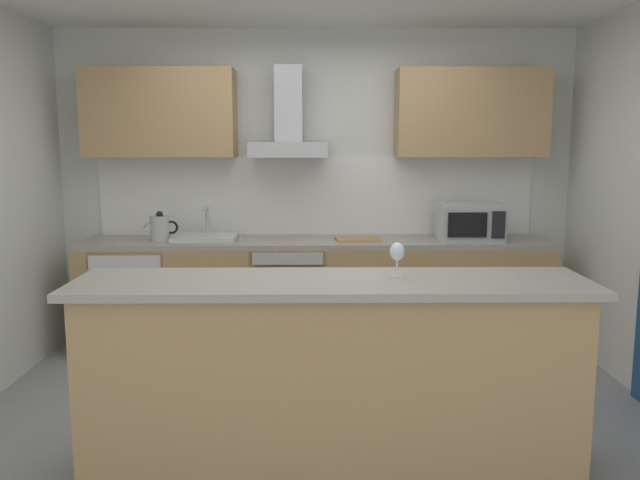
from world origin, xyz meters
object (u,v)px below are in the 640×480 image
object	(u,v)px
refrigerator	(136,298)
sink	(205,237)
oven	(289,294)
wine_glass	(397,253)
chopping_board	(358,239)
microwave	(470,222)
range_hood	(289,128)
kettle	(160,228)

from	to	relation	value
refrigerator	sink	bearing A→B (deg)	1.38
oven	refrigerator	world-z (taller)	oven
wine_glass	chopping_board	distance (m)	1.91
wine_glass	microwave	bearing A→B (deg)	66.53
sink	range_hood	world-z (taller)	range_hood
refrigerator	microwave	distance (m)	2.76
wine_glass	kettle	bearing A→B (deg)	131.12
kettle	wine_glass	world-z (taller)	wine_glass
oven	chopping_board	distance (m)	0.71
wine_glass	chopping_board	xyz separation A→B (m)	(-0.07, 1.89, -0.21)
refrigerator	microwave	bearing A→B (deg)	-0.54
refrigerator	sink	size ratio (longest dim) A/B	1.70
oven	kettle	bearing A→B (deg)	-178.11
oven	kettle	size ratio (longest dim) A/B	2.77
kettle	wine_glass	bearing A→B (deg)	-48.88
refrigerator	kettle	world-z (taller)	kettle
range_hood	oven	bearing A→B (deg)	-90.00
refrigerator	kettle	distance (m)	0.62
refrigerator	wine_glass	size ratio (longest dim) A/B	4.78
oven	wine_glass	xyz separation A→B (m)	(0.62, -1.92, 0.67)
microwave	chopping_board	world-z (taller)	microwave
range_hood	kettle	bearing A→B (deg)	-170.91
microwave	chopping_board	size ratio (longest dim) A/B	1.47
microwave	sink	size ratio (longest dim) A/B	1.00
oven	wine_glass	world-z (taller)	wine_glass
kettle	range_hood	size ratio (longest dim) A/B	0.40
range_hood	chopping_board	bearing A→B (deg)	-15.57
oven	sink	xyz separation A→B (m)	(-0.67, 0.01, 0.47)
refrigerator	range_hood	world-z (taller)	range_hood
microwave	sink	distance (m)	2.12
oven	wine_glass	distance (m)	2.12
microwave	kettle	distance (m)	2.46
oven	refrigerator	distance (m)	1.24
microwave	kettle	world-z (taller)	microwave
wine_glass	oven	bearing A→B (deg)	108.02
refrigerator	microwave	world-z (taller)	microwave
microwave	wine_glass	size ratio (longest dim) A/B	2.81
sink	wine_glass	size ratio (longest dim) A/B	2.81
wine_glass	chopping_board	world-z (taller)	wine_glass
microwave	sink	bearing A→B (deg)	178.95
refrigerator	chopping_board	distance (m)	1.86
microwave	refrigerator	bearing A→B (deg)	179.46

